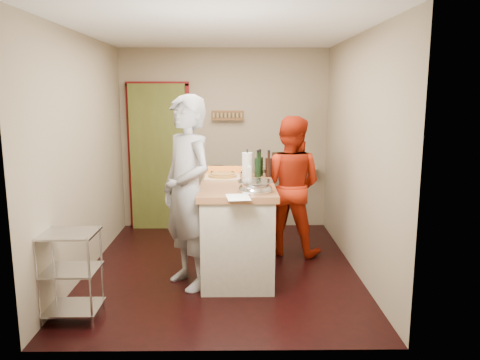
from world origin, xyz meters
name	(u,v)px	position (x,y,z in m)	size (l,w,h in m)	color
floor	(222,268)	(0.00, 0.00, 0.00)	(3.50, 3.50, 0.00)	black
back_wall	(181,151)	(-0.64, 1.78, 1.13)	(3.00, 0.44, 2.60)	gray
left_wall	(83,155)	(-1.50, 0.00, 1.30)	(0.04, 3.50, 2.60)	gray
right_wall	(358,155)	(1.50, 0.00, 1.30)	(0.04, 3.50, 2.60)	gray
ceiling	(220,30)	(0.00, 0.00, 2.61)	(3.00, 3.50, 0.02)	white
stove	(228,201)	(0.05, 1.42, 0.45)	(0.60, 0.63, 1.00)	black
wire_shelving	(71,271)	(-1.28, -1.20, 0.44)	(0.48, 0.40, 0.80)	silver
island	(238,227)	(0.18, -0.15, 0.53)	(0.80, 1.49, 1.32)	beige
person_stripe	(187,193)	(-0.33, -0.47, 0.98)	(0.71, 0.47, 1.96)	#AAABAF
person_red	(289,186)	(0.82, 0.54, 0.85)	(0.83, 0.64, 1.70)	#A9210B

